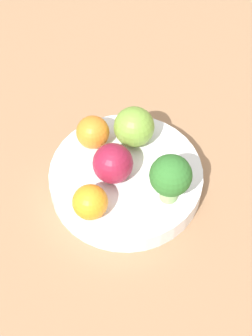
{
  "coord_description": "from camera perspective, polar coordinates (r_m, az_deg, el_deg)",
  "views": [
    {
      "loc": [
        0.1,
        0.39,
        0.62
      ],
      "look_at": [
        0.0,
        0.0,
        0.06
      ],
      "focal_mm": 60.0,
      "sensor_mm": 36.0,
      "label": 1
    }
  ],
  "objects": [
    {
      "name": "table_surface",
      "position": [
        0.74,
        -0.0,
        -2.24
      ],
      "size": [
        1.2,
        1.2,
        0.02
      ],
      "color": "#936D4C",
      "rests_on": "ground_plane"
    },
    {
      "name": "orange_front",
      "position": [
        0.72,
        -3.4,
        3.65
      ],
      "size": [
        0.04,
        0.04,
        0.04
      ],
      "color": "orange",
      "rests_on": "bowl"
    },
    {
      "name": "broccoli",
      "position": [
        0.65,
        4.55,
        -0.91
      ],
      "size": [
        0.05,
        0.05,
        0.07
      ],
      "color": "#8CB76B",
      "rests_on": "bowl"
    },
    {
      "name": "apple_green",
      "position": [
        0.71,
        0.83,
        4.2
      ],
      "size": [
        0.05,
        0.05,
        0.05
      ],
      "color": "olive",
      "rests_on": "bowl"
    },
    {
      "name": "ground_plane",
      "position": [
        0.74,
        -0.0,
        -2.66
      ],
      "size": [
        6.0,
        6.0,
        0.0
      ],
      "primitive_type": "plane",
      "color": "gray"
    },
    {
      "name": "apple_red",
      "position": [
        0.68,
        -1.35,
        0.48
      ],
      "size": [
        0.05,
        0.05,
        0.05
      ],
      "color": "maroon",
      "rests_on": "bowl"
    },
    {
      "name": "bowl",
      "position": [
        0.72,
        -0.0,
        -1.15
      ],
      "size": [
        0.19,
        0.19,
        0.03
      ],
      "color": "white",
      "rests_on": "table_surface"
    },
    {
      "name": "orange_back",
      "position": [
        0.66,
        -3.66,
        -3.48
      ],
      "size": [
        0.04,
        0.04,
        0.04
      ],
      "color": "orange",
      "rests_on": "bowl"
    }
  ]
}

